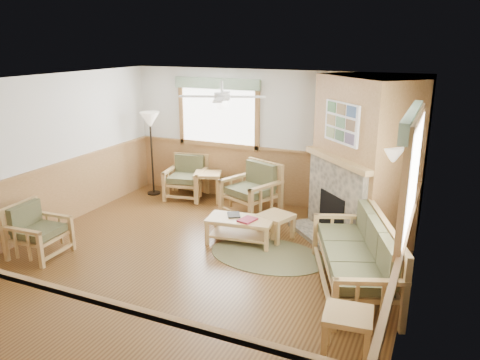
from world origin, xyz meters
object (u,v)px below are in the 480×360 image
at_px(end_table_sofa, 347,336).
at_px(footstool, 276,226).
at_px(end_table_chairs, 208,187).
at_px(floor_lamp_left, 152,154).
at_px(coffee_table, 240,230).
at_px(armchair_back_left, 186,177).
at_px(floor_lamp_right, 387,202).
at_px(armchair_left, 38,231).
at_px(armchair_back_right, 251,190).
at_px(sofa, 354,255).

bearing_deg(end_table_sofa, footstool, 123.34).
height_order(end_table_chairs, floor_lamp_left, floor_lamp_left).
relative_size(end_table_chairs, floor_lamp_left, 0.33).
xyz_separation_m(coffee_table, end_table_sofa, (2.23, -2.26, 0.06)).
bearing_deg(armchair_back_left, floor_lamp_left, 176.03).
bearing_deg(coffee_table, armchair_back_left, 132.35).
xyz_separation_m(footstool, floor_lamp_left, (-3.26, 1.18, 0.69)).
height_order(footstool, floor_lamp_right, floor_lamp_right).
relative_size(armchair_back_left, coffee_table, 0.82).
height_order(armchair_left, floor_lamp_left, floor_lamp_left).
bearing_deg(coffee_table, armchair_left, -155.08).
distance_m(end_table_sofa, footstool, 3.18).
height_order(armchair_back_right, end_table_chairs, armchair_back_right).
distance_m(armchair_back_left, floor_lamp_right, 4.41).
bearing_deg(sofa, armchair_left, -99.41).
xyz_separation_m(coffee_table, floor_lamp_right, (2.23, 0.48, 0.66)).
bearing_deg(sofa, end_table_chairs, -145.97).
bearing_deg(armchair_left, end_table_sofa, -99.51).
distance_m(floor_lamp_left, floor_lamp_right, 5.13).
bearing_deg(armchair_back_right, armchair_left, -105.51).
relative_size(armchair_left, footstool, 1.66).
bearing_deg(end_table_chairs, footstool, -32.90).
bearing_deg(sofa, armchair_back_right, -152.01).
height_order(armchair_left, floor_lamp_right, floor_lamp_right).
distance_m(armchair_left, floor_lamp_right, 5.38).
relative_size(sofa, coffee_table, 1.94).
xyz_separation_m(end_table_sofa, footstool, (-1.75, 2.66, -0.06)).
height_order(end_table_chairs, footstool, end_table_chairs).
distance_m(sofa, armchair_back_right, 3.08).
bearing_deg(coffee_table, floor_lamp_right, 4.43).
height_order(armchair_back_right, footstool, armchair_back_right).
bearing_deg(sofa, floor_lamp_left, -137.18).
height_order(armchair_left, end_table_sofa, armchair_left).
bearing_deg(floor_lamp_left, end_table_chairs, 3.96).
bearing_deg(end_table_sofa, floor_lamp_right, 90.00).
distance_m(sofa, armchair_back_left, 4.66).
xyz_separation_m(armchair_left, floor_lamp_left, (-0.12, 3.29, 0.49)).
distance_m(armchair_back_left, floor_lamp_left, 0.91).
height_order(sofa, floor_lamp_left, floor_lamp_left).
bearing_deg(floor_lamp_left, sofa, -25.84).
bearing_deg(floor_lamp_left, footstool, -19.90).
relative_size(end_table_chairs, end_table_sofa, 1.09).
distance_m(end_table_sofa, floor_lamp_right, 2.81).
bearing_deg(floor_lamp_left, armchair_back_left, 6.58).
bearing_deg(sofa, armchair_back_left, -142.35).
bearing_deg(armchair_back_left, end_table_chairs, -10.55).
distance_m(sofa, floor_lamp_right, 1.30).
xyz_separation_m(armchair_left, floor_lamp_right, (4.89, 2.20, 0.46)).
relative_size(armchair_left, floor_lamp_right, 0.47).
height_order(sofa, armchair_back_right, armchair_back_right).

